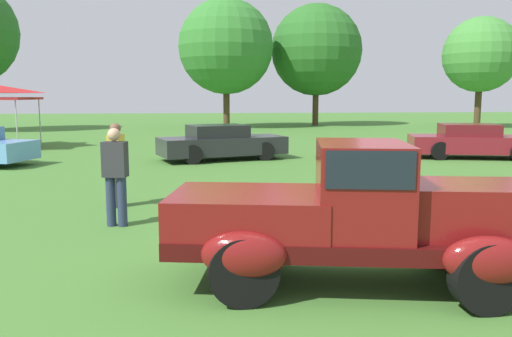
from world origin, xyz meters
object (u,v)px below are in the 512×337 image
at_px(feature_pickup_truck, 354,214).
at_px(show_car_burgundy, 472,141).
at_px(spectator_far_side, 116,162).
at_px(spectator_by_row, 115,174).
at_px(show_car_charcoal, 222,143).

relative_size(feature_pickup_truck, show_car_burgundy, 0.96).
relative_size(show_car_burgundy, spectator_far_side, 2.74).
height_order(show_car_burgundy, spectator_far_side, spectator_far_side).
bearing_deg(spectator_far_side, spectator_by_row, -81.60).
height_order(feature_pickup_truck, spectator_by_row, feature_pickup_truck).
bearing_deg(feature_pickup_truck, spectator_far_side, 126.00).
bearing_deg(spectator_by_row, spectator_far_side, 98.40).
xyz_separation_m(feature_pickup_truck, show_car_burgundy, (7.86, 11.87, -0.26)).
relative_size(feature_pickup_truck, show_car_charcoal, 0.96).
relative_size(spectator_by_row, spectator_far_side, 1.00).
bearing_deg(spectator_by_row, feature_pickup_truck, -44.33).
height_order(feature_pickup_truck, show_car_burgundy, feature_pickup_truck).
height_order(feature_pickup_truck, show_car_charcoal, feature_pickup_truck).
bearing_deg(feature_pickup_truck, show_car_charcoal, 95.07).
distance_m(feature_pickup_truck, show_car_burgundy, 14.24).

